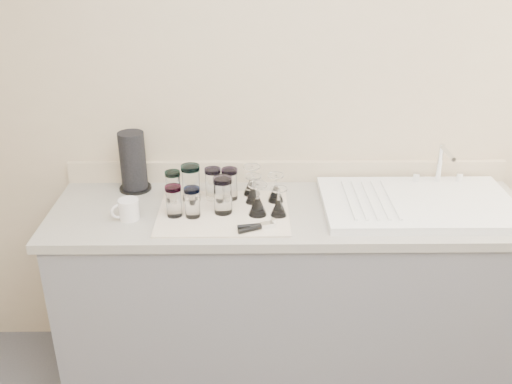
{
  "coord_description": "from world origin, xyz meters",
  "views": [
    {
      "loc": [
        -0.17,
        -0.99,
        2.01
      ],
      "look_at": [
        -0.15,
        1.15,
        1.0
      ],
      "focal_mm": 40.0,
      "sensor_mm": 36.0,
      "label": 1
    }
  ],
  "objects_px": {
    "tumbler_lavender": "(223,195)",
    "goblet_back_left": "(253,193)",
    "tumbler_cyan": "(191,183)",
    "can_opener": "(257,227)",
    "tumbler_extra": "(230,184)",
    "goblet_front_right": "(279,206)",
    "tumbler_teal": "(173,185)",
    "goblet_back_right": "(276,192)",
    "tumbler_purple": "(213,183)",
    "tumbler_magenta": "(174,201)",
    "tumbler_blue": "(192,202)",
    "sink_unit": "(418,203)",
    "goblet_front_left": "(258,204)",
    "white_mug": "(128,209)",
    "paper_towel_roll": "(133,162)",
    "goblet_extra": "(252,185)"
  },
  "relations": [
    {
      "from": "tumbler_cyan",
      "to": "tumbler_extra",
      "type": "xyz_separation_m",
      "value": [
        0.17,
        0.01,
        -0.01
      ]
    },
    {
      "from": "tumbler_teal",
      "to": "paper_towel_roll",
      "type": "distance_m",
      "value": 0.24
    },
    {
      "from": "goblet_front_right",
      "to": "tumbler_lavender",
      "type": "bearing_deg",
      "value": 173.12
    },
    {
      "from": "sink_unit",
      "to": "goblet_back_right",
      "type": "xyz_separation_m",
      "value": [
        -0.61,
        0.05,
        0.03
      ]
    },
    {
      "from": "tumbler_lavender",
      "to": "paper_towel_roll",
      "type": "relative_size",
      "value": 0.58
    },
    {
      "from": "tumbler_extra",
      "to": "can_opener",
      "type": "height_order",
      "value": "tumbler_extra"
    },
    {
      "from": "goblet_front_right",
      "to": "tumbler_purple",
      "type": "bearing_deg",
      "value": 149.6
    },
    {
      "from": "sink_unit",
      "to": "tumbler_cyan",
      "type": "height_order",
      "value": "sink_unit"
    },
    {
      "from": "tumbler_extra",
      "to": "goblet_back_left",
      "type": "bearing_deg",
      "value": -19.83
    },
    {
      "from": "tumbler_lavender",
      "to": "goblet_front_right",
      "type": "distance_m",
      "value": 0.24
    },
    {
      "from": "tumbler_cyan",
      "to": "can_opener",
      "type": "distance_m",
      "value": 0.4
    },
    {
      "from": "goblet_extra",
      "to": "tumbler_purple",
      "type": "bearing_deg",
      "value": -165.96
    },
    {
      "from": "tumbler_magenta",
      "to": "tumbler_extra",
      "type": "xyz_separation_m",
      "value": [
        0.23,
        0.16,
        0.0
      ]
    },
    {
      "from": "tumbler_blue",
      "to": "goblet_front_right",
      "type": "relative_size",
      "value": 1.05
    },
    {
      "from": "tumbler_teal",
      "to": "goblet_front_right",
      "type": "xyz_separation_m",
      "value": [
        0.45,
        -0.15,
        -0.03
      ]
    },
    {
      "from": "goblet_back_left",
      "to": "goblet_back_right",
      "type": "bearing_deg",
      "value": 6.37
    },
    {
      "from": "tumbler_blue",
      "to": "goblet_extra",
      "type": "distance_m",
      "value": 0.33
    },
    {
      "from": "tumbler_purple",
      "to": "tumbler_blue",
      "type": "distance_m",
      "value": 0.19
    },
    {
      "from": "tumbler_magenta",
      "to": "can_opener",
      "type": "relative_size",
      "value": 0.86
    },
    {
      "from": "goblet_back_right",
      "to": "tumbler_extra",
      "type": "bearing_deg",
      "value": 172.53
    },
    {
      "from": "goblet_extra",
      "to": "goblet_back_left",
      "type": "bearing_deg",
      "value": -85.56
    },
    {
      "from": "tumbler_extra",
      "to": "goblet_front_right",
      "type": "bearing_deg",
      "value": -38.02
    },
    {
      "from": "white_mug",
      "to": "goblet_front_right",
      "type": "bearing_deg",
      "value": 1.07
    },
    {
      "from": "goblet_front_right",
      "to": "tumbler_magenta",
      "type": "bearing_deg",
      "value": 179.83
    },
    {
      "from": "goblet_front_left",
      "to": "white_mug",
      "type": "height_order",
      "value": "goblet_front_left"
    },
    {
      "from": "tumbler_teal",
      "to": "can_opener",
      "type": "relative_size",
      "value": 0.85
    },
    {
      "from": "goblet_back_right",
      "to": "tumbler_blue",
      "type": "bearing_deg",
      "value": -157.73
    },
    {
      "from": "tumbler_lavender",
      "to": "paper_towel_roll",
      "type": "bearing_deg",
      "value": 148.62
    },
    {
      "from": "tumbler_magenta",
      "to": "goblet_extra",
      "type": "xyz_separation_m",
      "value": [
        0.32,
        0.21,
        -0.02
      ]
    },
    {
      "from": "tumbler_blue",
      "to": "goblet_back_right",
      "type": "distance_m",
      "value": 0.38
    },
    {
      "from": "goblet_front_left",
      "to": "can_opener",
      "type": "relative_size",
      "value": 0.89
    },
    {
      "from": "white_mug",
      "to": "paper_towel_roll",
      "type": "bearing_deg",
      "value": 95.09
    },
    {
      "from": "tumbler_cyan",
      "to": "goblet_front_right",
      "type": "bearing_deg",
      "value": -21.97
    },
    {
      "from": "tumbler_purple",
      "to": "goblet_front_left",
      "type": "distance_m",
      "value": 0.25
    },
    {
      "from": "goblet_back_right",
      "to": "paper_towel_roll",
      "type": "height_order",
      "value": "paper_towel_roll"
    },
    {
      "from": "can_opener",
      "to": "tumbler_magenta",
      "type": "bearing_deg",
      "value": 160.75
    },
    {
      "from": "tumbler_lavender",
      "to": "goblet_back_left",
      "type": "bearing_deg",
      "value": 37.43
    },
    {
      "from": "tumbler_cyan",
      "to": "tumbler_purple",
      "type": "relative_size",
      "value": 1.15
    },
    {
      "from": "tumbler_blue",
      "to": "tumbler_magenta",
      "type": "bearing_deg",
      "value": 173.89
    },
    {
      "from": "tumbler_cyan",
      "to": "white_mug",
      "type": "xyz_separation_m",
      "value": [
        -0.25,
        -0.16,
        -0.05
      ]
    },
    {
      "from": "tumbler_purple",
      "to": "goblet_back_right",
      "type": "bearing_deg",
      "value": -5.97
    },
    {
      "from": "tumbler_blue",
      "to": "tumbler_extra",
      "type": "bearing_deg",
      "value": 48.78
    },
    {
      "from": "tumbler_teal",
      "to": "goblet_back_right",
      "type": "xyz_separation_m",
      "value": [
        0.45,
        -0.02,
        -0.03
      ]
    },
    {
      "from": "tumbler_magenta",
      "to": "goblet_front_right",
      "type": "xyz_separation_m",
      "value": [
        0.43,
        -0.0,
        -0.03
      ]
    },
    {
      "from": "tumbler_blue",
      "to": "paper_towel_roll",
      "type": "distance_m",
      "value": 0.41
    },
    {
      "from": "tumbler_extra",
      "to": "can_opener",
      "type": "distance_m",
      "value": 0.31
    },
    {
      "from": "goblet_back_left",
      "to": "white_mug",
      "type": "height_order",
      "value": "goblet_back_left"
    },
    {
      "from": "sink_unit",
      "to": "tumbler_purple",
      "type": "bearing_deg",
      "value": 174.83
    },
    {
      "from": "tumbler_lavender",
      "to": "can_opener",
      "type": "bearing_deg",
      "value": -46.3
    },
    {
      "from": "tumbler_magenta",
      "to": "goblet_back_right",
      "type": "distance_m",
      "value": 0.45
    }
  ]
}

